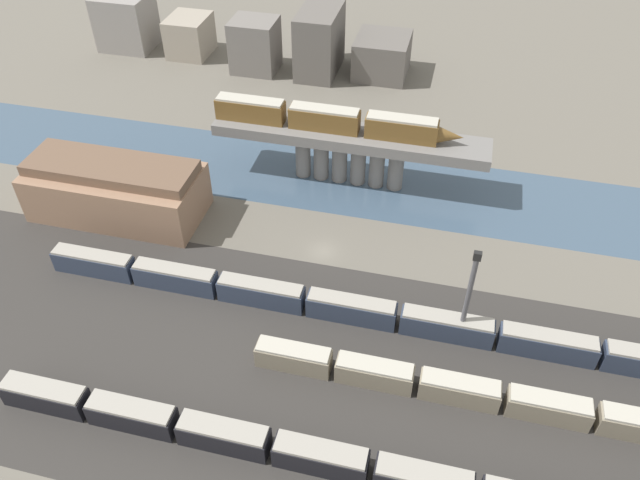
{
  "coord_description": "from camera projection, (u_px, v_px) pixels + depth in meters",
  "views": [
    {
      "loc": [
        17.08,
        -72.15,
        67.92
      ],
      "look_at": [
        0.0,
        -1.98,
        4.15
      ],
      "focal_mm": 35.0,
      "sensor_mm": 36.0,
      "label": 1
    }
  ],
  "objects": [
    {
      "name": "city_block_right",
      "position": [
        319.0,
        41.0,
        143.47
      ],
      "size": [
        8.84,
        15.57,
        14.6
      ],
      "primitive_type": "cube",
      "color": "#605B56",
      "rests_on": "ground"
    },
    {
      "name": "city_block_left",
      "position": [
        190.0,
        36.0,
        152.31
      ],
      "size": [
        9.42,
        10.89,
        9.19
      ],
      "primitive_type": "cube",
      "color": "gray",
      "rests_on": "ground"
    },
    {
      "name": "train_yard_mid",
      "position": [
        469.0,
        392.0,
        78.3
      ],
      "size": [
        56.97,
        2.81,
        3.6
      ],
      "color": "gray",
      "rests_on": "ground"
    },
    {
      "name": "train_yard_near",
      "position": [
        383.0,
        471.0,
        70.26
      ],
      "size": [
        97.46,
        2.97,
        3.71
      ],
      "color": "black",
      "rests_on": "ground"
    },
    {
      "name": "train_yard_far",
      "position": [
        361.0,
        311.0,
        88.32
      ],
      "size": [
        98.05,
        2.71,
        3.87
      ],
      "color": "#2D384C",
      "rests_on": "ground"
    },
    {
      "name": "ground_plane",
      "position": [
        323.0,
        251.0,
        100.53
      ],
      "size": [
        400.0,
        400.0,
        0.0
      ],
      "primitive_type": "plane",
      "color": "#666056"
    },
    {
      "name": "city_block_far_right",
      "position": [
        382.0,
        56.0,
        144.1
      ],
      "size": [
        12.1,
        12.98,
        8.97
      ],
      "primitive_type": "cube",
      "color": "#605B56",
      "rests_on": "ground"
    },
    {
      "name": "city_block_center",
      "position": [
        255.0,
        45.0,
        144.98
      ],
      "size": [
        10.36,
        9.31,
        11.96
      ],
      "primitive_type": "cube",
      "color": "slate",
      "rests_on": "ground"
    },
    {
      "name": "warehouse_building",
      "position": [
        116.0,
        189.0,
        105.14
      ],
      "size": [
        28.84,
        12.93,
        10.05
      ],
      "color": "#937056",
      "rests_on": "ground"
    },
    {
      "name": "river_water",
      "position": [
        348.0,
        180.0,
        115.12
      ],
      "size": [
        320.0,
        20.55,
        0.01
      ],
      "primitive_type": "cube",
      "color": "#3D5166",
      "rests_on": "ground"
    },
    {
      "name": "bridge",
      "position": [
        349.0,
        145.0,
        110.09
      ],
      "size": [
        48.62,
        7.55,
        10.37
      ],
      "color": "slate",
      "rests_on": "ground"
    },
    {
      "name": "signal_tower",
      "position": [
        468.0,
        297.0,
        81.46
      ],
      "size": [
        1.0,
        0.7,
        16.34
      ],
      "color": "#4C4C51",
      "rests_on": "ground"
    },
    {
      "name": "railbed_yard",
      "position": [
        281.0,
        369.0,
        83.05
      ],
      "size": [
        280.0,
        42.0,
        0.01
      ],
      "primitive_type": "cube",
      "color": "#33302D",
      "rests_on": "ground"
    },
    {
      "name": "train_on_bridge",
      "position": [
        333.0,
        120.0,
        107.5
      ],
      "size": [
        43.5,
        3.1,
        4.05
      ],
      "color": "brown",
      "rests_on": "bridge"
    },
    {
      "name": "city_block_far_left",
      "position": [
        126.0,
        21.0,
        154.1
      ],
      "size": [
        12.76,
        10.9,
        13.03
      ],
      "primitive_type": "cube",
      "color": "gray",
      "rests_on": "ground"
    }
  ]
}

